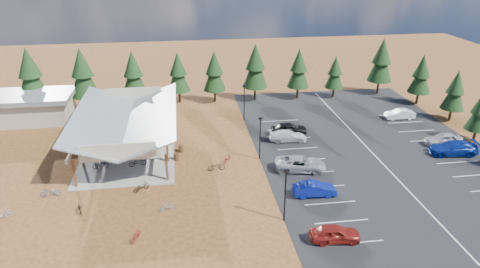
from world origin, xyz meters
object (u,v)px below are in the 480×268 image
lamp_post_1 (260,135)px  car_4 (289,129)px  bike_5 (148,156)px  car_8 (443,139)px  bike_7 (149,119)px  bike_2 (110,135)px  bike_16 (216,166)px  car_9 (400,114)px  bike_12 (141,187)px  bike_4 (137,162)px  bike_1 (116,152)px  bike_11 (136,235)px  outbuilding (33,107)px  bike_3 (126,126)px  car_3 (288,136)px  lamp_post_0 (285,191)px  bike_15 (227,158)px  bike_0 (101,164)px  car_1 (315,189)px  car_0 (335,233)px  car_2 (300,164)px  bike_10 (50,192)px  lamp_post_2 (244,100)px  bike_13 (167,206)px  bike_8 (80,208)px  car_7 (453,148)px  trash_bin_0 (176,157)px  bike_6 (142,131)px  bike_9 (2,214)px  trash_bin_1 (181,149)px

lamp_post_1 → car_4: lamp_post_1 is taller
bike_5 → car_8: (35.55, -0.85, 0.24)m
bike_7 → bike_5: bearing=-158.1°
bike_2 → car_4: 22.80m
bike_16 → car_9: car_9 is taller
bike_2 → bike_12: bearing=-154.1°
bike_4 → bike_16: bike_4 is taller
bike_1 → bike_2: bike_1 is taller
bike_11 → bike_12: size_ratio=0.84×
lamp_post_1 → outbuilding: bearing=151.1°
bike_3 → car_3: size_ratio=0.40×
lamp_post_0 → bike_15: lamp_post_0 is taller
lamp_post_0 → bike_16: size_ratio=2.70×
outbuilding → bike_4: size_ratio=5.90×
bike_5 → car_3: size_ratio=0.33×
outbuilding → bike_0: outbuilding is taller
car_1 → bike_15: bearing=45.1°
bike_15 → car_0: 16.98m
car_3 → lamp_post_0: bearing=170.2°
bike_11 → car_2: 19.33m
lamp_post_1 → bike_10: (-21.64, -5.04, -2.47)m
bike_12 → bike_16: 8.44m
bike_4 → bike_15: 9.95m
car_3 → bike_2: bearing=85.5°
lamp_post_2 → bike_13: (-10.37, -21.01, -2.50)m
car_3 → bike_8: bearing=124.2°
bike_12 → car_7: car_7 is taller
bike_12 → car_2: car_2 is taller
outbuilding → bike_11: 33.24m
car_7 → trash_bin_0: bearing=-88.1°
bike_0 → bike_6: bike_6 is taller
bike_2 → outbuilding: bearing=61.6°
lamp_post_2 → bike_13: bearing=-116.3°
bike_4 → bike_5: 1.72m
bike_2 → bike_11: 21.75m
bike_7 → car_2: size_ratio=0.32×
bike_9 → car_3: (29.36, 12.74, 0.16)m
bike_4 → bike_6: bike_4 is taller
bike_8 → bike_4: bearing=41.5°
bike_11 → bike_15: bike_11 is taller
bike_12 → car_9: bearing=-104.1°
lamp_post_2 → trash_bin_1: size_ratio=5.71×
bike_8 → car_1: car_1 is taller
bike_10 → car_0: (25.09, -10.43, 0.25)m
bike_3 → car_8: 40.27m
bike_10 → lamp_post_1: bearing=99.1°
bike_10 → bike_12: 8.67m
car_1 → car_8: 21.05m
bike_3 → bike_4: 10.91m
lamp_post_0 → bike_0: lamp_post_0 is taller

